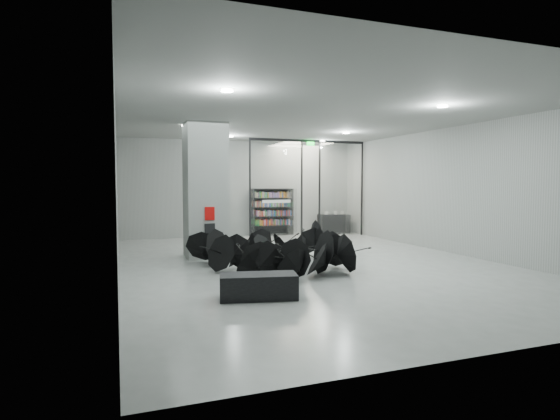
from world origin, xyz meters
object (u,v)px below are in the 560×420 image
object	(u,v)px
column	(206,191)
umbrella_cluster	(283,257)
bookshelf	(273,212)
shop_counter	(334,224)
bench	(258,286)

from	to	relation	value
column	umbrella_cluster	xyz separation A→B (m)	(1.50, -2.63, -1.70)
column	bookshelf	distance (m)	6.15
column	shop_counter	xyz separation A→B (m)	(6.56, 4.48, -1.58)
column	bench	world-z (taller)	column
column	bookshelf	world-z (taller)	column
column	bench	distance (m)	5.55
umbrella_cluster	bookshelf	bearing A→B (deg)	72.87
bench	bookshelf	bearing A→B (deg)	81.45
bookshelf	bench	bearing A→B (deg)	-105.81
bench	bookshelf	distance (m)	10.71
column	umbrella_cluster	bearing A→B (deg)	-60.31
shop_counter	umbrella_cluster	bearing A→B (deg)	-110.88
bench	umbrella_cluster	xyz separation A→B (m)	(1.47, 2.63, 0.06)
bench	column	bearing A→B (deg)	102.25
bookshelf	column	bearing A→B (deg)	-123.75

